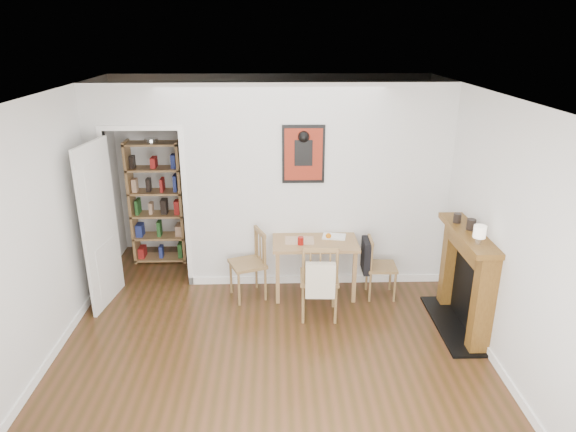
{
  "coord_description": "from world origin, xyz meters",
  "views": [
    {
      "loc": [
        0.05,
        -4.76,
        3.2
      ],
      "look_at": [
        0.19,
        0.6,
        1.22
      ],
      "focal_mm": 32.0,
      "sensor_mm": 36.0,
      "label": 1
    }
  ],
  "objects_px": {
    "chair_right": "(380,266)",
    "bookshelf": "(157,203)",
    "dining_table": "(315,247)",
    "red_glass": "(301,241)",
    "chair_front": "(319,278)",
    "fireplace": "(467,277)",
    "chair_left": "(247,265)",
    "ceramic_jar_a": "(471,224)",
    "mantel_lamp": "(480,233)",
    "ceramic_jar_b": "(457,218)",
    "notebook": "(334,236)",
    "orange_fruit": "(328,236)"
  },
  "relations": [
    {
      "from": "chair_right",
      "to": "bookshelf",
      "type": "height_order",
      "value": "bookshelf"
    },
    {
      "from": "dining_table",
      "to": "red_glass",
      "type": "distance_m",
      "value": 0.26
    },
    {
      "from": "dining_table",
      "to": "bookshelf",
      "type": "height_order",
      "value": "bookshelf"
    },
    {
      "from": "chair_front",
      "to": "fireplace",
      "type": "distance_m",
      "value": 1.63
    },
    {
      "from": "chair_right",
      "to": "chair_left",
      "type": "bearing_deg",
      "value": 179.19
    },
    {
      "from": "bookshelf",
      "to": "ceramic_jar_a",
      "type": "height_order",
      "value": "bookshelf"
    },
    {
      "from": "chair_left",
      "to": "chair_front",
      "type": "relative_size",
      "value": 0.92
    },
    {
      "from": "chair_front",
      "to": "ceramic_jar_a",
      "type": "xyz_separation_m",
      "value": [
        1.6,
        -0.21,
        0.73
      ]
    },
    {
      "from": "bookshelf",
      "to": "mantel_lamp",
      "type": "height_order",
      "value": "bookshelf"
    },
    {
      "from": "dining_table",
      "to": "chair_left",
      "type": "distance_m",
      "value": 0.87
    },
    {
      "from": "ceramic_jar_b",
      "to": "bookshelf",
      "type": "bearing_deg",
      "value": 156.38
    },
    {
      "from": "chair_right",
      "to": "chair_front",
      "type": "bearing_deg",
      "value": -150.18
    },
    {
      "from": "chair_front",
      "to": "fireplace",
      "type": "relative_size",
      "value": 0.77
    },
    {
      "from": "dining_table",
      "to": "chair_front",
      "type": "relative_size",
      "value": 1.1
    },
    {
      "from": "chair_left",
      "to": "chair_right",
      "type": "relative_size",
      "value": 1.12
    },
    {
      "from": "red_glass",
      "to": "ceramic_jar_a",
      "type": "distance_m",
      "value": 1.97
    },
    {
      "from": "fireplace",
      "to": "ceramic_jar_a",
      "type": "distance_m",
      "value": 0.6
    },
    {
      "from": "red_glass",
      "to": "notebook",
      "type": "relative_size",
      "value": 0.34
    },
    {
      "from": "bookshelf",
      "to": "ceramic_jar_a",
      "type": "relative_size",
      "value": 15.02
    },
    {
      "from": "fireplace",
      "to": "ceramic_jar_b",
      "type": "relative_size",
      "value": 11.73
    },
    {
      "from": "orange_fruit",
      "to": "chair_front",
      "type": "bearing_deg",
      "value": -104.38
    },
    {
      "from": "ceramic_jar_b",
      "to": "orange_fruit",
      "type": "bearing_deg",
      "value": 154.92
    },
    {
      "from": "chair_front",
      "to": "fireplace",
      "type": "bearing_deg",
      "value": -9.32
    },
    {
      "from": "chair_right",
      "to": "orange_fruit",
      "type": "distance_m",
      "value": 0.74
    },
    {
      "from": "dining_table",
      "to": "orange_fruit",
      "type": "relative_size",
      "value": 14.82
    },
    {
      "from": "chair_right",
      "to": "fireplace",
      "type": "relative_size",
      "value": 0.63
    },
    {
      "from": "chair_left",
      "to": "ceramic_jar_b",
      "type": "bearing_deg",
      "value": -11.43
    },
    {
      "from": "bookshelf",
      "to": "ceramic_jar_b",
      "type": "bearing_deg",
      "value": -23.62
    },
    {
      "from": "bookshelf",
      "to": "red_glass",
      "type": "distance_m",
      "value": 2.29
    },
    {
      "from": "fireplace",
      "to": "bookshelf",
      "type": "bearing_deg",
      "value": 153.56
    },
    {
      "from": "orange_fruit",
      "to": "notebook",
      "type": "height_order",
      "value": "orange_fruit"
    },
    {
      "from": "orange_fruit",
      "to": "red_glass",
      "type": "bearing_deg",
      "value": -153.28
    },
    {
      "from": "chair_left",
      "to": "mantel_lamp",
      "type": "bearing_deg",
      "value": -24.39
    },
    {
      "from": "notebook",
      "to": "ceramic_jar_a",
      "type": "height_order",
      "value": "ceramic_jar_a"
    },
    {
      "from": "orange_fruit",
      "to": "mantel_lamp",
      "type": "relative_size",
      "value": 0.36
    },
    {
      "from": "fireplace",
      "to": "ceramic_jar_b",
      "type": "distance_m",
      "value": 0.66
    },
    {
      "from": "fireplace",
      "to": "red_glass",
      "type": "relative_size",
      "value": 13.02
    },
    {
      "from": "chair_right",
      "to": "notebook",
      "type": "xyz_separation_m",
      "value": [
        -0.56,
        0.23,
        0.31
      ]
    },
    {
      "from": "chair_left",
      "to": "mantel_lamp",
      "type": "relative_size",
      "value": 4.52
    },
    {
      "from": "fireplace",
      "to": "mantel_lamp",
      "type": "height_order",
      "value": "mantel_lamp"
    },
    {
      "from": "ceramic_jar_a",
      "to": "chair_left",
      "type": "bearing_deg",
      "value": 164.18
    },
    {
      "from": "chair_front",
      "to": "red_glass",
      "type": "xyz_separation_m",
      "value": [
        -0.19,
        0.46,
        0.28
      ]
    },
    {
      "from": "chair_front",
      "to": "mantel_lamp",
      "type": "relative_size",
      "value": 4.9
    },
    {
      "from": "bookshelf",
      "to": "orange_fruit",
      "type": "bearing_deg",
      "value": -22.74
    },
    {
      "from": "notebook",
      "to": "chair_right",
      "type": "bearing_deg",
      "value": -22.31
    },
    {
      "from": "dining_table",
      "to": "fireplace",
      "type": "xyz_separation_m",
      "value": [
        1.62,
        -0.85,
        -0.01
      ]
    },
    {
      "from": "ceramic_jar_a",
      "to": "bookshelf",
      "type": "bearing_deg",
      "value": 154.12
    },
    {
      "from": "red_glass",
      "to": "ceramic_jar_b",
      "type": "xyz_separation_m",
      "value": [
        1.71,
        -0.46,
        0.45
      ]
    },
    {
      "from": "dining_table",
      "to": "chair_right",
      "type": "distance_m",
      "value": 0.85
    },
    {
      "from": "orange_fruit",
      "to": "notebook",
      "type": "distance_m",
      "value": 0.1
    }
  ]
}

